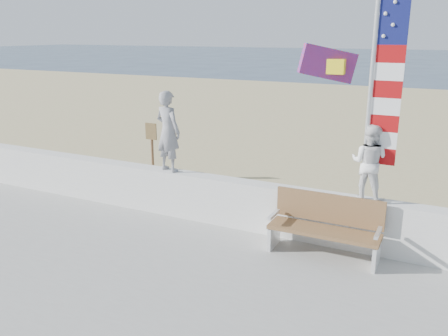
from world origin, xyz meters
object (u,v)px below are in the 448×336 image
(bench, at_px, (325,225))
(flag, at_px, (380,83))
(adult, at_px, (168,131))
(child, at_px, (369,163))

(bench, height_order, flag, flag)
(adult, relative_size, bench, 0.88)
(bench, relative_size, flag, 0.51)
(flag, bearing_deg, bench, -142.48)
(adult, xyz_separation_m, child, (3.84, 0.00, -0.17))
(bench, bearing_deg, child, 40.10)
(adult, distance_m, child, 3.84)
(child, xyz_separation_m, bench, (-0.54, -0.45, -1.02))
(bench, distance_m, flag, 2.42)
(adult, distance_m, bench, 3.54)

